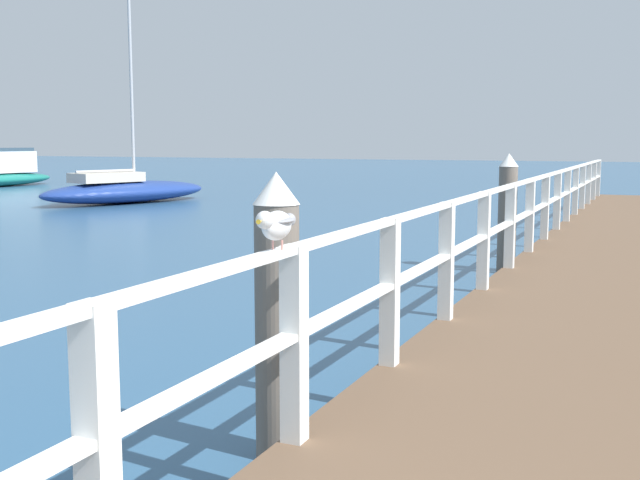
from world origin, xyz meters
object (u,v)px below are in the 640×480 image
(dock_piling_near, at_px, (277,315))
(dock_piling_far, at_px, (507,212))
(boat_0, at_px, (125,190))
(seagull_foreground, at_px, (276,224))
(boat_1, at_px, (2,173))

(dock_piling_near, bearing_deg, dock_piling_far, 90.00)
(dock_piling_far, height_order, boat_0, boat_0)
(seagull_foreground, xyz_separation_m, boat_0, (-14.14, 16.86, -1.16))
(seagull_foreground, bearing_deg, boat_1, -49.62)
(dock_piling_near, distance_m, boat_0, 21.19)
(dock_piling_near, bearing_deg, boat_1, 138.91)
(dock_piling_far, height_order, seagull_foreground, dock_piling_far)
(dock_piling_near, bearing_deg, seagull_foreground, -62.96)
(seagull_foreground, bearing_deg, dock_piling_far, -95.43)
(dock_piling_near, relative_size, boat_0, 0.27)
(dock_piling_far, relative_size, boat_0, 0.27)
(seagull_foreground, distance_m, boat_0, 22.03)
(seagull_foreground, relative_size, boat_1, 0.08)
(dock_piling_far, height_order, boat_1, dock_piling_far)
(seagull_foreground, distance_m, boat_1, 33.45)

